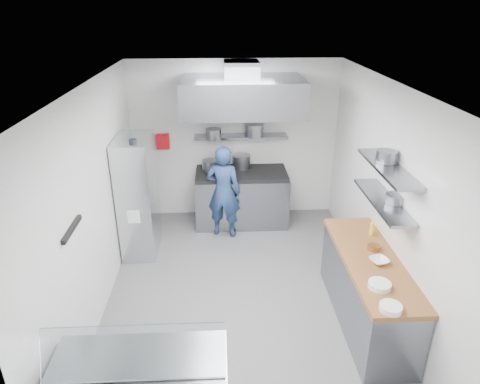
{
  "coord_description": "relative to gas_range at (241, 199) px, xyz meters",
  "views": [
    {
      "loc": [
        -0.27,
        -4.76,
        3.65
      ],
      "look_at": [
        0.0,
        0.6,
        1.25
      ],
      "focal_mm": 32.0,
      "sensor_mm": 36.0,
      "label": 1
    }
  ],
  "objects": [
    {
      "name": "floor",
      "position": [
        -0.1,
        -2.1,
        -0.45
      ],
      "size": [
        5.0,
        5.0,
        0.0
      ],
      "primitive_type": "plane",
      "color": "#4D4D4F",
      "rests_on": "ground"
    },
    {
      "name": "ceiling",
      "position": [
        -0.1,
        -2.1,
        2.35
      ],
      "size": [
        5.0,
        5.0,
        0.0
      ],
      "primitive_type": "plane",
      "rotation": [
        3.14,
        0.0,
        0.0
      ],
      "color": "silver",
      "rests_on": "wall_back"
    },
    {
      "name": "wall_back",
      "position": [
        -0.1,
        0.4,
        0.95
      ],
      "size": [
        3.6,
        2.8,
        0.02
      ],
      "primitive_type": "cube",
      "rotation": [
        1.57,
        0.0,
        0.0
      ],
      "color": "white",
      "rests_on": "floor"
    },
    {
      "name": "wall_front",
      "position": [
        -0.1,
        -4.6,
        0.95
      ],
      "size": [
        3.6,
        2.8,
        0.02
      ],
      "primitive_type": "cube",
      "rotation": [
        -1.57,
        0.0,
        0.0
      ],
      "color": "white",
      "rests_on": "floor"
    },
    {
      "name": "wall_left",
      "position": [
        -1.9,
        -2.1,
        0.95
      ],
      "size": [
        2.8,
        5.0,
        0.02
      ],
      "primitive_type": "cube",
      "rotation": [
        1.57,
        0.0,
        1.57
      ],
      "color": "white",
      "rests_on": "floor"
    },
    {
      "name": "wall_right",
      "position": [
        1.7,
        -2.1,
        0.95
      ],
      "size": [
        2.8,
        5.0,
        0.02
      ],
      "primitive_type": "cube",
      "rotation": [
        1.57,
        0.0,
        -1.57
      ],
      "color": "white",
      "rests_on": "floor"
    },
    {
      "name": "gas_range",
      "position": [
        0.0,
        0.0,
        0.0
      ],
      "size": [
        1.6,
        0.8,
        0.9
      ],
      "primitive_type": "cube",
      "color": "gray",
      "rests_on": "floor"
    },
    {
      "name": "cooktop",
      "position": [
        0.0,
        0.0,
        0.48
      ],
      "size": [
        1.57,
        0.78,
        0.06
      ],
      "primitive_type": "cube",
      "color": "black",
      "rests_on": "gas_range"
    },
    {
      "name": "stock_pot_left",
      "position": [
        -0.54,
        0.07,
        0.61
      ],
      "size": [
        0.27,
        0.27,
        0.2
      ],
      "primitive_type": "cylinder",
      "color": "slate",
      "rests_on": "cooktop"
    },
    {
      "name": "stock_pot_mid",
      "position": [
        0.01,
        0.19,
        0.63
      ],
      "size": [
        0.32,
        0.32,
        0.24
      ],
      "primitive_type": "cylinder",
      "color": "slate",
      "rests_on": "cooktop"
    },
    {
      "name": "over_range_shelf",
      "position": [
        0.0,
        0.24,
        1.07
      ],
      "size": [
        1.6,
        0.3,
        0.04
      ],
      "primitive_type": "cube",
      "color": "gray",
      "rests_on": "wall_back"
    },
    {
      "name": "shelf_pot_a",
      "position": [
        -0.47,
        0.04,
        1.18
      ],
      "size": [
        0.26,
        0.26,
        0.18
      ],
      "primitive_type": "cylinder",
      "color": "slate",
      "rests_on": "over_range_shelf"
    },
    {
      "name": "shelf_pot_b",
      "position": [
        0.23,
        0.17,
        1.2
      ],
      "size": [
        0.31,
        0.31,
        0.22
      ],
      "primitive_type": "cylinder",
      "color": "slate",
      "rests_on": "over_range_shelf"
    },
    {
      "name": "extractor_hood",
      "position": [
        0.0,
        -0.18,
        1.85
      ],
      "size": [
        1.9,
        1.15,
        0.55
      ],
      "primitive_type": "cube",
      "color": "gray",
      "rests_on": "wall_back"
    },
    {
      "name": "hood_duct",
      "position": [
        0.0,
        0.05,
        2.23
      ],
      "size": [
        0.55,
        0.55,
        0.24
      ],
      "primitive_type": "cube",
      "color": "slate",
      "rests_on": "extractor_hood"
    },
    {
      "name": "red_firebox",
      "position": [
        -1.35,
        0.34,
        0.97
      ],
      "size": [
        0.22,
        0.1,
        0.26
      ],
      "primitive_type": "cube",
      "color": "red",
      "rests_on": "wall_back"
    },
    {
      "name": "chef",
      "position": [
        -0.32,
        -0.45,
        0.34
      ],
      "size": [
        0.66,
        0.52,
        1.58
      ],
      "primitive_type": "imported",
      "rotation": [
        0.0,
        0.0,
        2.87
      ],
      "color": "navy",
      "rests_on": "floor"
    },
    {
      "name": "wire_rack",
      "position": [
        -1.63,
        -0.85,
        0.48
      ],
      "size": [
        0.5,
        0.9,
        1.85
      ],
      "primitive_type": "cube",
      "color": "silver",
      "rests_on": "floor"
    },
    {
      "name": "rack_bin_a",
      "position": [
        -1.63,
        -1.2,
        0.35
      ],
      "size": [
        0.18,
        0.22,
        0.2
      ],
      "primitive_type": "cube",
      "color": "white",
      "rests_on": "wire_rack"
    },
    {
      "name": "rack_bin_b",
      "position": [
        -1.63,
        -0.7,
        0.85
      ],
      "size": [
        0.15,
        0.2,
        0.18
      ],
      "primitive_type": "cube",
      "color": "yellow",
      "rests_on": "wire_rack"
    },
    {
      "name": "rack_jar",
      "position": [
        -1.58,
        -1.05,
        1.35
      ],
      "size": [
        0.11,
        0.11,
        0.18
      ],
      "primitive_type": "cylinder",
      "color": "black",
      "rests_on": "wire_rack"
    },
    {
      "name": "knife_strip",
      "position": [
        -1.88,
        -3.0,
        1.1
      ],
      "size": [
        0.04,
        0.55,
        0.05
      ],
      "primitive_type": "cube",
      "color": "black",
      "rests_on": "wall_left"
    },
    {
      "name": "prep_counter_base",
      "position": [
        1.38,
        -2.7,
        -0.03
      ],
      "size": [
        0.62,
        2.0,
        0.84
      ],
      "primitive_type": "cube",
      "color": "gray",
      "rests_on": "floor"
    },
    {
      "name": "prep_counter_top",
      "position": [
        1.38,
        -2.7,
        0.42
      ],
      "size": [
        0.65,
        2.04,
        0.06
      ],
      "primitive_type": "cube",
      "color": "brown",
      "rests_on": "prep_counter_base"
    },
    {
      "name": "plate_stack_a",
      "position": [
        1.26,
        -3.61,
        0.48
      ],
      "size": [
        0.22,
        0.22,
        0.06
      ],
      "primitive_type": "cylinder",
      "color": "white",
      "rests_on": "prep_counter_top"
    },
    {
      "name": "plate_stack_b",
      "position": [
        1.28,
        -3.25,
        0.48
      ],
      "size": [
        0.24,
        0.24,
        0.06
      ],
      "primitive_type": "cylinder",
      "color": "white",
      "rests_on": "prep_counter_top"
    },
    {
      "name": "copper_pan",
      "position": [
        1.47,
        -2.51,
        0.48
      ],
      "size": [
        0.15,
        0.15,
        0.06
      ],
      "primitive_type": "cylinder",
      "color": "#C07436",
      "rests_on": "prep_counter_top"
    },
    {
      "name": "squeeze_bottle",
      "position": [
        1.56,
        -2.15,
        0.54
      ],
      "size": [
        0.05,
        0.05,
        0.18
      ],
      "primitive_type": "cylinder",
      "color": "yellow",
      "rests_on": "prep_counter_top"
    },
    {
      "name": "mixing_bowl",
      "position": [
        1.44,
        -2.79,
        0.48
      ],
      "size": [
        0.26,
        0.26,
        0.05
      ],
      "primitive_type": "imported",
      "rotation": [
        0.0,
        0.0,
        0.27
      ],
      "color": "white",
      "rests_on": "prep_counter_top"
    },
    {
      "name": "wall_shelf_lower",
      "position": [
        1.54,
        -2.4,
        1.05
      ],
      "size": [
        0.3,
        1.3,
        0.04
      ],
      "primitive_type": "cube",
      "color": "gray",
      "rests_on": "wall_right"
    },
    {
      "name": "wall_shelf_upper",
      "position": [
        1.54,
        -2.4,
        1.47
      ],
      "size": [
        0.3,
        1.3,
        0.04
      ],
      "primitive_type": "cube",
      "color": "gray",
      "rests_on": "wall_right"
    },
    {
      "name": "shelf_pot_c",
      "position": [
        1.65,
        -2.49,
        1.12
      ],
      "size": [
        0.23,
        0.23,
        0.1
      ],
      "primitive_type": "cylinder",
      "color": "slate",
      "rests_on": "wall_shelf_lower"
    },
    {
      "name": "shelf_pot_d",
      "position": [
        1.56,
        -2.28,
        1.56
      ],
      "size": [
        0.24,
        0.24,
        0.14
      ],
      "primitive_type": "cylinder",
      "color": "slate",
      "rests_on": "wall_shelf_upper"
    },
    {
      "name": "display_glass",
      "position": [
        -1.09,
        -4.22,
        0.62
      ],
      "size": [
        1.47,
        0.19,
        0.42
      ],
      "primitive_type": "cube",
      "rotation": [
        -0.38,
        0.0,
        0.0
      ],
      "color": "silver",
      "rests_on": "display_case"
    }
  ]
}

